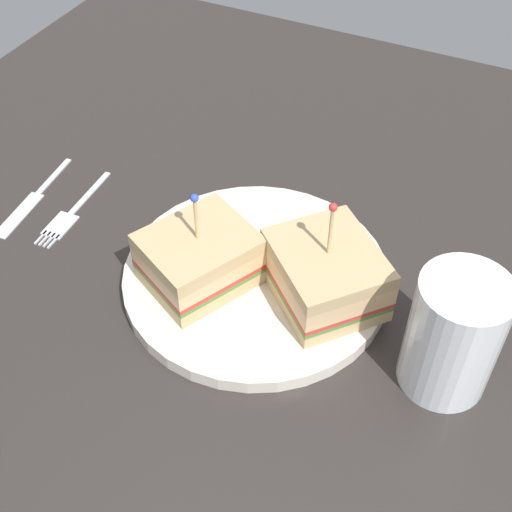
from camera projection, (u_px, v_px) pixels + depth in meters
ground_plane at (256, 289)px, 63.38cm from camera, size 96.07×96.07×2.00cm
plate at (256, 277)px, 62.19cm from camera, size 24.07×24.07×1.36cm
sandwich_half_front at (199, 258)px, 59.27cm from camera, size 11.00×11.61×9.81cm
sandwich_half_back at (324, 278)px, 57.52cm from camera, size 12.50×12.41×10.58cm
drink_glass at (452, 341)px, 52.08cm from camera, size 7.07×7.07×10.71cm
fork at (68, 215)px, 68.76cm from camera, size 2.37×12.26×0.35cm
knife at (31, 200)px, 70.38cm from camera, size 2.33×13.22×0.35cm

